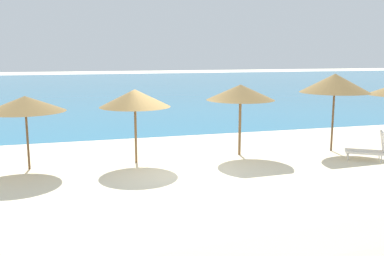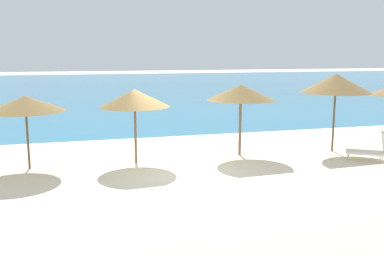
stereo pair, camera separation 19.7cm
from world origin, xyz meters
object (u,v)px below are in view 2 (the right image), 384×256
at_px(beach_umbrella_2, 135,98).
at_px(beach_umbrella_1, 25,104).
at_px(beach_umbrella_3, 241,92).
at_px(lounge_chair_1, 371,149).
at_px(beach_umbrella_4, 336,83).

bearing_deg(beach_umbrella_2, beach_umbrella_1, 178.00).
xyz_separation_m(beach_umbrella_2, beach_umbrella_3, (3.79, 0.10, 0.09)).
height_order(beach_umbrella_3, lounge_chair_1, beach_umbrella_3).
distance_m(beach_umbrella_1, beach_umbrella_4, 10.81).
relative_size(beach_umbrella_1, beach_umbrella_4, 0.85).
relative_size(beach_umbrella_1, lounge_chair_1, 1.75).
bearing_deg(beach_umbrella_1, beach_umbrella_4, -2.12).
bearing_deg(beach_umbrella_4, beach_umbrella_1, 177.88).
relative_size(beach_umbrella_2, lounge_chair_1, 1.76).
distance_m(beach_umbrella_1, beach_umbrella_3, 7.20).
relative_size(beach_umbrella_3, lounge_chair_1, 1.81).
bearing_deg(beach_umbrella_4, beach_umbrella_3, 173.89).
height_order(beach_umbrella_1, beach_umbrella_2, beach_umbrella_2).
xyz_separation_m(beach_umbrella_2, lounge_chair_1, (7.78, -1.96, -1.77)).
bearing_deg(beach_umbrella_2, lounge_chair_1, -14.13).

